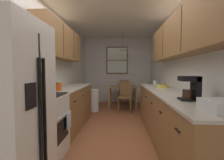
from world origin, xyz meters
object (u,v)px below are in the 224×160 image
storage_canister (58,86)px  coffee_maker (191,88)px  trash_bin (94,100)px  dining_chair_near (125,95)px  refrigerator (6,111)px  mug_by_coffeemaker (155,82)px  dish_rack (221,106)px  dining_table (123,89)px  stove_range (41,126)px  dining_chair_far (124,90)px  fruit_bowl (162,86)px  microwave_over_range (31,43)px

storage_canister → coffee_maker: coffee_maker is taller
trash_bin → coffee_maker: bearing=-59.2°
dining_chair_near → refrigerator: bearing=-110.0°
mug_by_coffeemaker → dish_rack: bearing=-90.1°
dining_table → dining_chair_near: dining_chair_near is taller
mug_by_coffeemaker → dish_rack: 2.81m
stove_range → dining_chair_near: (1.29, 2.70, 0.03)m
dining_chair_far → trash_bin: bearing=-127.6°
dining_chair_near → fruit_bowl: bearing=-62.0°
trash_bin → dish_rack: size_ratio=2.00×
storage_canister → mug_by_coffeemaker: (2.05, 1.42, -0.03)m
storage_canister → mug_by_coffeemaker: bearing=34.6°
mug_by_coffeemaker → microwave_over_range: bearing=-136.0°
microwave_over_range → dish_rack: 2.38m
microwave_over_range → mug_by_coffeemaker: size_ratio=4.77×
stove_range → fruit_bowl: (2.04, 1.28, 0.46)m
mug_by_coffeemaker → storage_canister: bearing=-145.4°
dining_chair_near → mug_by_coffeemaker: bearing=-39.0°
dining_chair_near → dining_chair_far: bearing=90.9°
fruit_bowl → storage_canister: bearing=-163.4°
refrigerator → trash_bin: refrigerator is taller
stove_range → microwave_over_range: (-0.11, 0.00, 1.18)m
dining_chair_near → fruit_bowl: 1.67m
refrigerator → trash_bin: (0.26, 3.39, -0.53)m
trash_bin → fruit_bowl: bearing=-38.6°
coffee_maker → trash_bin: bearing=120.8°
stove_range → mug_by_coffeemaker: (2.05, 2.09, 0.48)m
stove_range → dining_table: stove_range is taller
mug_by_coffeemaker → fruit_bowl: bearing=-90.4°
dining_table → dining_chair_far: (0.06, 0.62, -0.11)m
microwave_over_range → fruit_bowl: (2.16, 1.28, -0.72)m
dining_chair_far → trash_bin: (-0.97, -1.26, -0.16)m
refrigerator → dining_table: 4.21m
dining_chair_far → dining_chair_near: bearing=-89.1°
stove_range → refrigerator: bearing=-86.9°
refrigerator → microwave_over_range: (-0.15, 0.72, 0.78)m
trash_bin → dining_table: bearing=35.3°
trash_bin → microwave_over_range: bearing=-98.7°
microwave_over_range → dining_chair_near: bearing=62.6°
dining_chair_near → trash_bin: (-0.99, -0.03, -0.16)m
dining_chair_near → dish_rack: (0.76, -3.43, 0.45)m
storage_canister → dining_chair_near: bearing=57.6°
refrigerator → stove_range: refrigerator is taller
coffee_maker → dish_rack: size_ratio=0.87×
dining_chair_far → mug_by_coffeemaker: (0.78, -1.85, 0.45)m
storage_canister → coffee_maker: bearing=-23.3°
dining_table → dish_rack: dish_rack is taller
coffee_maker → mug_by_coffeemaker: (0.04, 2.29, -0.10)m
trash_bin → fruit_bowl: size_ratio=2.65×
stove_range → dish_rack: (2.04, -0.73, 0.48)m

